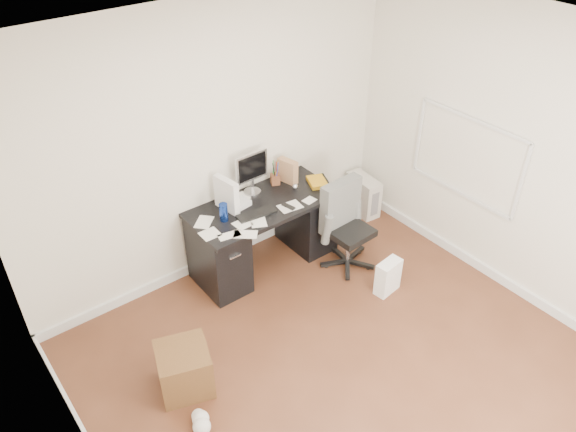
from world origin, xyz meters
The scene contains 18 objects.
ground centered at (0.00, 0.00, 0.00)m, with size 4.00×4.00×0.00m, color #4C2818.
room_shell centered at (0.03, 0.03, 1.66)m, with size 4.02×4.02×2.71m.
desk centered at (0.30, 1.65, 0.40)m, with size 1.50×0.70×0.75m.
loose_papers centered at (0.10, 1.60, 0.75)m, with size 1.10×0.60×0.00m, color silver, non-canonical shape.
lcd_monitor centered at (0.32, 1.88, 0.98)m, with size 0.36×0.21×0.46m, color silver, non-canonical shape.
keyboard centered at (0.13, 1.53, 0.76)m, with size 0.38×0.13×0.02m, color black.
computer_mouse centered at (0.70, 1.66, 0.78)m, with size 0.06×0.06×0.06m, color silver.
travel_mug centered at (-0.16, 1.64, 0.84)m, with size 0.08×0.08×0.18m, color navy.
white_binder centered at (-0.04, 1.78, 0.92)m, with size 0.13×0.29×0.34m, color silver.
magazine_file centered at (0.74, 1.83, 0.88)m, with size 0.11×0.22×0.25m, color #A67750.
pen_cup centered at (0.61, 1.87, 0.88)m, with size 0.11×0.11×0.26m, color #562A18, non-canonical shape.
yellow_book centered at (0.96, 1.60, 0.77)m, with size 0.19×0.24×0.04m, color gold.
paper_remote centered at (0.47, 1.44, 0.76)m, with size 0.23×0.18×0.02m, color silver, non-canonical shape.
office_chair centered at (0.97, 1.11, 0.47)m, with size 0.53×0.53×0.94m, color #525451, non-canonical shape.
pc_tower centered at (1.77, 1.72, 0.23)m, with size 0.20×0.45×0.45m, color #BBB6A8.
shopping_bag centered at (0.99, 0.56, 0.18)m, with size 0.26×0.19×0.36m, color white.
wicker_basket centered at (-1.14, 0.76, 0.20)m, with size 0.41×0.41×0.41m, color #452F14.
desk_printer centered at (0.86, 1.82, 0.09)m, with size 0.31×0.25×0.18m, color slate.
Camera 1 is at (-2.30, -2.11, 3.82)m, focal length 35.00 mm.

